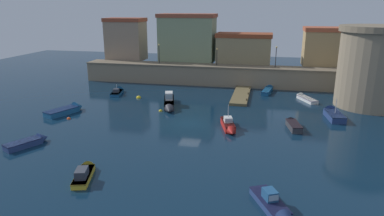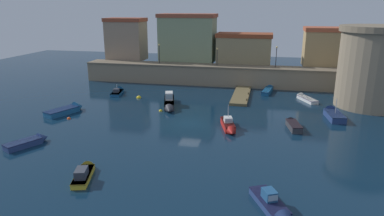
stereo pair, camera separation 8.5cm
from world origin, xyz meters
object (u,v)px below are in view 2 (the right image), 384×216
Objects in this scene: moored_boat_3 at (68,110)px; moored_boat_5 at (333,114)px; quay_lamp_2 at (276,53)px; moored_boat_9 at (30,142)px; fortress_tower at (374,67)px; moored_boat_4 at (118,91)px; mooring_buoy_0 at (139,98)px; quay_lamp_0 at (159,50)px; quay_lamp_1 at (217,54)px; mooring_buoy_1 at (69,119)px; moored_boat_1 at (229,126)px; moored_boat_8 at (304,98)px; mooring_buoy_2 at (161,111)px; moored_boat_7 at (274,207)px; moored_boat_0 at (169,103)px; moored_boat_6 at (268,90)px; moored_boat_2 at (85,172)px; moored_boat_10 at (293,124)px.

moored_boat_3 is 34.88m from moored_boat_5.
moored_boat_9 is at bearing -127.34° from quay_lamp_2.
fortress_tower is 2.22× the size of moored_boat_4.
moored_boat_3 is at bearing -125.27° from mooring_buoy_0.
quay_lamp_0 reaches higher than quay_lamp_1.
mooring_buoy_0 is 1.58× the size of mooring_buoy_1.
moored_boat_4 reaches higher than moored_boat_9.
mooring_buoy_1 is (-4.95, -11.76, 0.00)m from mooring_buoy_0.
moored_boat_8 is (9.74, 15.89, -0.21)m from moored_boat_1.
moored_boat_8 is 22.28m from mooring_buoy_2.
moored_boat_7 is at bearing -55.13° from mooring_buoy_2.
moored_boat_6 is at bearing 116.42° from moored_boat_0.
moored_boat_2 is (-5.57, -37.55, -5.26)m from quay_lamp_1.
moored_boat_1 is 21.48m from moored_boat_9.
moored_boat_8 is at bearing 97.57° from moored_boat_0.
moored_boat_2 is 1.07× the size of moored_boat_10.
moored_boat_2 is at bearing 120.59° from moored_boat_8.
mooring_buoy_0 is at bearing -149.47° from quay_lamp_2.
moored_boat_0 is 1.16× the size of moored_boat_6.
quay_lamp_0 reaches higher than moored_boat_4.
mooring_buoy_1 is (-24.62, -20.43, -0.34)m from moored_boat_6.
moored_boat_9 is (-24.57, 7.11, -0.02)m from moored_boat_7.
moored_boat_0 is 1.36× the size of moored_boat_5.
moored_boat_7 is at bearing -113.89° from fortress_tower.
moored_boat_0 is at bearing -145.28° from moored_boat_1.
moored_boat_9 is at bearing 110.54° from moored_boat_5.
moored_boat_2 is 31.62m from moored_boat_5.
mooring_buoy_2 is (-17.20, 3.02, -0.40)m from moored_boat_10.
quay_lamp_1 reaches higher than moored_boat_9.
moored_boat_0 is at bearing -19.42° from moored_boat_2.
moored_boat_9 is (-14.56, -32.52, -5.28)m from quay_lamp_1.
quay_lamp_1 is 0.64× the size of moored_boat_2.
moored_boat_5 is at bearing 105.34° from moored_boat_1.
quay_lamp_2 reaches higher than moored_boat_9.
moored_boat_5 is (28.26, -15.92, -5.46)m from quay_lamp_0.
moored_boat_8 is (-2.80, 8.26, -0.15)m from moored_boat_5.
mooring_buoy_1 is (-15.35, -23.93, -5.62)m from quay_lamp_1.
moored_boat_3 is at bearing 88.25° from moored_boat_8.
mooring_buoy_1 is (-10.95, -8.05, -0.60)m from moored_boat_0.
moored_boat_5 is (-5.88, -6.45, -5.26)m from fortress_tower.
mooring_buoy_1 is at bearing -112.83° from mooring_buoy_0.
quay_lamp_2 is 4.93× the size of mooring_buoy_0.
fortress_tower reaches higher than moored_boat_5.
mooring_buoy_1 is at bearing 85.00° from moored_boat_10.
moored_boat_4 is 38.73m from moored_boat_7.
moored_boat_10 is (-5.25, -5.27, -0.03)m from moored_boat_5.
moored_boat_4 is 1.12× the size of moored_boat_10.
moored_boat_4 is (-14.80, -9.90, -5.33)m from quay_lamp_1.
mooring_buoy_0 is 8.09m from mooring_buoy_2.
moored_boat_0 is 1.45× the size of moored_boat_7.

